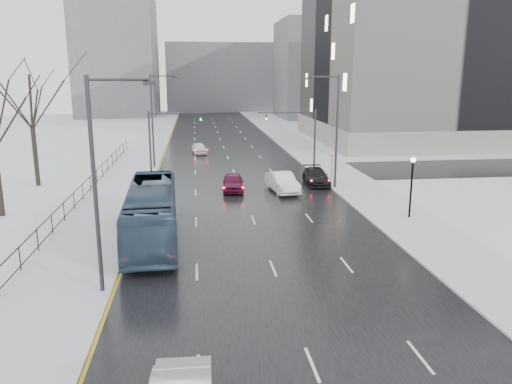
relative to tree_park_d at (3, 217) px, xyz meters
name	(u,v)px	position (x,y,z in m)	size (l,w,h in m)	color
road	(227,155)	(17.80, 26.00, 0.02)	(16.00, 150.00, 0.04)	black
cross_road	(234,173)	(17.80, 14.00, 0.02)	(130.00, 10.00, 0.04)	black
sidewalk_left	(142,156)	(7.30, 26.00, 0.08)	(5.00, 150.00, 0.16)	silver
sidewalk_right	(308,153)	(28.30, 26.00, 0.08)	(5.00, 150.00, 0.16)	silver
park_strip	(63,158)	(-2.20, 26.00, 0.06)	(14.00, 150.00, 0.12)	white
tree_park_d	(3,217)	(0.00, 0.00, 0.00)	(8.75, 8.75, 12.50)	black
tree_park_e	(39,187)	(-0.40, 10.00, 0.00)	(9.45, 9.45, 13.50)	black
iron_fence	(56,218)	(4.80, -4.00, 0.91)	(0.06, 70.00, 1.30)	black
streetlight_r_mid	(334,126)	(25.97, 6.00, 5.62)	(2.95, 0.25, 10.00)	#2D2D33
streetlight_l_near	(99,176)	(9.63, -14.00, 5.62)	(2.95, 0.25, 10.00)	#2D2D33
streetlight_l_far	(154,116)	(9.63, 18.00, 5.62)	(2.95, 0.25, 10.00)	#2D2D33
lamppost_r_mid	(412,179)	(28.80, -4.00, 2.94)	(0.36, 0.36, 4.28)	black
mast_signal_right	(305,133)	(25.13, 14.00, 4.11)	(6.10, 0.33, 6.50)	#2D2D33
mast_signal_left	(161,135)	(10.47, 14.00, 4.11)	(6.10, 0.33, 6.50)	#2D2D33
no_uturn_sign	(332,156)	(27.00, 10.00, 2.30)	(0.60, 0.06, 2.70)	#2D2D33
civic_building	(450,66)	(52.80, 38.00, 11.21)	(41.00, 31.00, 24.80)	gray
bldg_far_right	(330,69)	(45.80, 81.00, 11.00)	(24.00, 20.00, 22.00)	slate
bldg_far_left	(117,57)	(-4.20, 91.00, 14.00)	(18.00, 22.00, 28.00)	slate
bldg_far_center	(222,77)	(21.80, 106.00, 9.00)	(30.00, 18.00, 18.00)	slate
bus	(152,213)	(11.14, -6.46, 1.76)	(2.88, 12.32, 3.43)	#314860
sedan_center_near	(233,182)	(17.08, 6.21, 0.79)	(1.78, 4.42, 1.51)	#570F30
sedan_right_near	(282,182)	(21.30, 5.29, 0.89)	(1.79, 5.15, 1.70)	white
sedan_right_far	(316,176)	(24.96, 7.97, 0.77)	(2.05, 5.04, 1.46)	black
sedan_center_far	(199,148)	(14.35, 27.58, 0.73)	(1.63, 4.06, 1.38)	white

